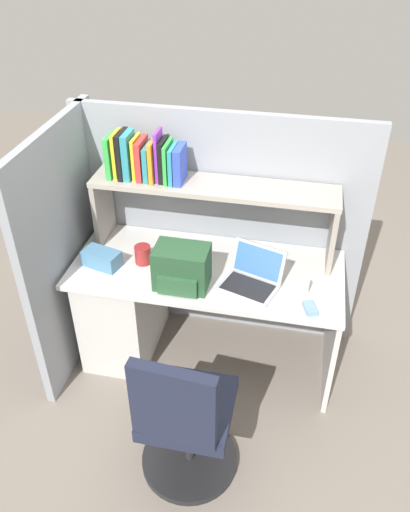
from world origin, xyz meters
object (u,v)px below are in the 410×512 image
(paper_cup, at_px, (303,285))
(tissue_box, at_px, (102,258))
(laptop, at_px, (252,278))
(backpack, at_px, (182,268))
(office_chair, at_px, (185,424))
(snack_canister, at_px, (143,255))
(computer_mouse, at_px, (310,308))

(paper_cup, xyz_separation_m, tissue_box, (-1.18, 0.00, 0.01))
(laptop, xyz_separation_m, backpack, (-0.39, -0.08, 0.07))
(office_chair, bearing_deg, snack_canister, -57.02)
(backpack, xyz_separation_m, office_chair, (0.17, -0.66, -0.45))
(computer_mouse, relative_size, tissue_box, 0.47)
(backpack, relative_size, tissue_box, 1.36)
(laptop, xyz_separation_m, snack_canister, (-0.66, 0.08, 0.01))
(computer_mouse, bearing_deg, tissue_box, 153.58)
(paper_cup, distance_m, office_chair, 0.97)
(snack_canister, xyz_separation_m, office_chair, (0.45, -0.83, -0.39))
(laptop, bearing_deg, paper_cup, -0.55)
(backpack, bearing_deg, snack_canister, 149.97)
(laptop, relative_size, computer_mouse, 3.62)
(laptop, distance_m, computer_mouse, 0.37)
(laptop, bearing_deg, backpack, -168.07)
(paper_cup, relative_size, snack_canister, 0.78)
(laptop, xyz_separation_m, tissue_box, (-0.89, 0.00, -0.00))
(computer_mouse, height_order, snack_canister, snack_canister)
(backpack, xyz_separation_m, tissue_box, (-0.51, 0.08, -0.07))
(laptop, distance_m, tissue_box, 0.89)
(paper_cup, bearing_deg, tissue_box, 179.80)
(paper_cup, height_order, tissue_box, tissue_box)
(office_chair, bearing_deg, tissue_box, -43.36)
(tissue_box, distance_m, snack_canister, 0.24)
(snack_canister, bearing_deg, backpack, -30.03)
(laptop, relative_size, backpack, 1.26)
(laptop, distance_m, snack_canister, 0.67)
(paper_cup, bearing_deg, computer_mouse, -71.19)
(computer_mouse, bearing_deg, backpack, 154.99)
(laptop, height_order, snack_canister, laptop)
(laptop, xyz_separation_m, paper_cup, (0.28, -0.00, -0.01))
(backpack, height_order, paper_cup, backpack)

